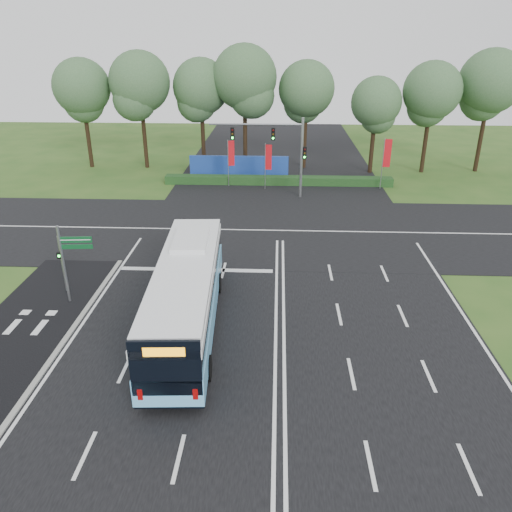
{
  "coord_description": "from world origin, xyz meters",
  "views": [
    {
      "loc": [
        -0.04,
        -22.76,
        13.51
      ],
      "look_at": [
        -1.15,
        2.0,
        2.4
      ],
      "focal_mm": 35.0,
      "sensor_mm": 36.0,
      "label": 1
    }
  ],
  "objects": [
    {
      "name": "city_bus",
      "position": [
        -4.38,
        -1.54,
        1.89
      ],
      "size": [
        3.47,
        13.21,
        3.75
      ],
      "rotation": [
        0.0,
        0.0,
        0.06
      ],
      "color": "#6DC5FC",
      "rests_on": "ground"
    },
    {
      "name": "road_main",
      "position": [
        0.0,
        0.0,
        0.02
      ],
      "size": [
        20.0,
        120.0,
        0.04
      ],
      "primitive_type": "cube",
      "color": "black",
      "rests_on": "ground"
    },
    {
      "name": "bike_path",
      "position": [
        -12.5,
        -3.0,
        0.03
      ],
      "size": [
        5.0,
        18.0,
        0.06
      ],
      "primitive_type": "cube",
      "color": "black",
      "rests_on": "ground"
    },
    {
      "name": "ground",
      "position": [
        0.0,
        0.0,
        0.0
      ],
      "size": [
        120.0,
        120.0,
        0.0
      ],
      "primitive_type": "plane",
      "color": "#2B521B",
      "rests_on": "ground"
    },
    {
      "name": "road_cross",
      "position": [
        0.0,
        12.0,
        0.03
      ],
      "size": [
        120.0,
        14.0,
        0.05
      ],
      "primitive_type": "cube",
      "color": "black",
      "rests_on": "ground"
    },
    {
      "name": "banner_flag_mid",
      "position": [
        -1.0,
        22.73,
        2.83
      ],
      "size": [
        0.63,
        0.15,
        4.33
      ],
      "rotation": [
        0.0,
        0.0,
        -0.17
      ],
      "color": "gray",
      "rests_on": "ground"
    },
    {
      "name": "street_sign",
      "position": [
        -10.99,
        0.78,
        2.77
      ],
      "size": [
        1.73,
        0.24,
        4.45
      ],
      "rotation": [
        0.0,
        0.0,
        0.09
      ],
      "color": "gray",
      "rests_on": "ground"
    },
    {
      "name": "kerb_strip",
      "position": [
        -10.1,
        -3.0,
        0.06
      ],
      "size": [
        0.25,
        18.0,
        0.12
      ],
      "primitive_type": "cube",
      "color": "gray",
      "rests_on": "ground"
    },
    {
      "name": "eucalyptus_row",
      "position": [
        -0.14,
        30.76,
        8.59
      ],
      "size": [
        47.74,
        7.68,
        12.68
      ],
      "color": "black",
      "rests_on": "ground"
    },
    {
      "name": "banner_flag_left",
      "position": [
        -4.54,
        23.82,
        2.9
      ],
      "size": [
        0.62,
        0.28,
        4.44
      ],
      "rotation": [
        0.0,
        0.0,
        0.38
      ],
      "color": "gray",
      "rests_on": "ground"
    },
    {
      "name": "blue_hoarding",
      "position": [
        -4.0,
        27.0,
        1.1
      ],
      "size": [
        10.0,
        0.3,
        2.2
      ],
      "primitive_type": "cube",
      "color": "#1C3E98",
      "rests_on": "ground"
    },
    {
      "name": "hedge",
      "position": [
        0.0,
        24.5,
        0.4
      ],
      "size": [
        22.0,
        1.2,
        0.8
      ],
      "primitive_type": "cube",
      "color": "#143717",
      "rests_on": "ground"
    },
    {
      "name": "pedestrian_signal",
      "position": [
        -11.96,
        1.89,
        1.86
      ],
      "size": [
        0.29,
        0.42,
        3.41
      ],
      "rotation": [
        0.0,
        0.0,
        0.1
      ],
      "color": "gray",
      "rests_on": "ground"
    },
    {
      "name": "traffic_light_gantry",
      "position": [
        0.21,
        20.5,
        4.66
      ],
      "size": [
        8.41,
        0.28,
        7.0
      ],
      "color": "gray",
      "rests_on": "ground"
    },
    {
      "name": "banner_flag_right",
      "position": [
        9.89,
        23.35,
        3.13
      ],
      "size": [
        0.71,
        0.11,
        4.81
      ],
      "rotation": [
        0.0,
        0.0,
        -0.08
      ],
      "color": "gray",
      "rests_on": "ground"
    }
  ]
}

